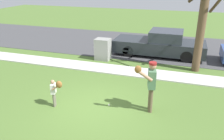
# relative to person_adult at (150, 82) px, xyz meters

# --- Properties ---
(ground_plane) EXTENTS (48.00, 48.00, 0.00)m
(ground_plane) POSITION_rel_person_adult_xyz_m (-1.88, 3.16, -1.11)
(ground_plane) COLOR #4C6B2D
(sidewalk_strip) EXTENTS (36.00, 1.20, 0.06)m
(sidewalk_strip) POSITION_rel_person_adult_xyz_m (-1.88, 3.26, -1.08)
(sidewalk_strip) COLOR beige
(sidewalk_strip) RESTS_ON ground
(road_surface) EXTENTS (36.00, 6.80, 0.02)m
(road_surface) POSITION_rel_person_adult_xyz_m (-1.88, 8.26, -1.10)
(road_surface) COLOR #424244
(road_surface) RESTS_ON ground
(person_adult) EXTENTS (0.69, 0.77, 1.78)m
(person_adult) POSITION_rel_person_adult_xyz_m (0.00, 0.00, 0.00)
(person_adult) COLOR brown
(person_adult) RESTS_ON ground
(person_child) EXTENTS (0.52, 0.36, 1.07)m
(person_child) POSITION_rel_person_adult_xyz_m (-3.18, -0.75, -0.42)
(person_child) COLOR #6B6656
(person_child) RESTS_ON ground
(baseball) EXTENTS (0.07, 0.07, 0.07)m
(baseball) POSITION_rel_person_adult_xyz_m (-1.41, -0.12, -1.07)
(baseball) COLOR white
(baseball) RESTS_ON ground
(utility_cabinet) EXTENTS (0.80, 0.65, 1.19)m
(utility_cabinet) POSITION_rel_person_adult_xyz_m (-3.38, 4.61, -0.52)
(utility_cabinet) COLOR gray
(utility_cabinet) RESTS_ON ground
(street_tree_near) EXTENTS (1.85, 1.88, 4.98)m
(street_tree_near) POSITION_rel_person_adult_xyz_m (1.57, 4.45, 1.54)
(street_tree_near) COLOR brown
(street_tree_near) RESTS_ON ground
(parked_pickup_dark) EXTENTS (5.20, 1.95, 1.48)m
(parked_pickup_dark) POSITION_rel_person_adult_xyz_m (-0.44, 6.37, -0.44)
(parked_pickup_dark) COLOR #23282D
(parked_pickup_dark) RESTS_ON road_surface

